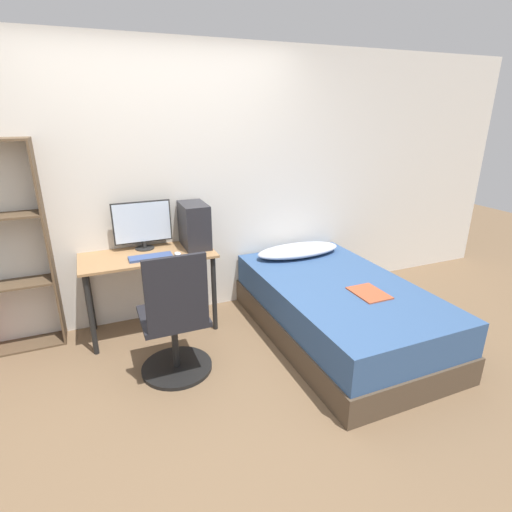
{
  "coord_description": "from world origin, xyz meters",
  "views": [
    {
      "loc": [
        -0.65,
        -2.25,
        1.92
      ],
      "look_at": [
        0.58,
        0.69,
        0.75
      ],
      "focal_mm": 28.0,
      "sensor_mm": 36.0,
      "label": 1
    }
  ],
  "objects": [
    {
      "name": "monitor",
      "position": [
        -0.26,
        1.29,
        0.97
      ],
      "size": [
        0.51,
        0.17,
        0.43
      ],
      "color": "black",
      "rests_on": "desk"
    },
    {
      "name": "bed",
      "position": [
        1.24,
        0.37,
        0.25
      ],
      "size": [
        1.18,
        2.03,
        0.51
      ],
      "color": "#4C3D2D",
      "rests_on": "ground_plane"
    },
    {
      "name": "wall_back",
      "position": [
        0.0,
        1.41,
        1.25
      ],
      "size": [
        8.0,
        0.05,
        2.5
      ],
      "color": "silver",
      "rests_on": "ground_plane"
    },
    {
      "name": "pillow",
      "position": [
        1.24,
        1.13,
        0.57
      ],
      "size": [
        0.89,
        0.36,
        0.11
      ],
      "color": "#B2B7C6",
      "rests_on": "bed"
    },
    {
      "name": "pc_tower",
      "position": [
        0.18,
        1.18,
        0.94
      ],
      "size": [
        0.22,
        0.37,
        0.4
      ],
      "color": "#232328",
      "rests_on": "desk"
    },
    {
      "name": "mouse",
      "position": [
        -0.02,
        1.02,
        0.75
      ],
      "size": [
        0.06,
        0.09,
        0.02
      ],
      "color": "silver",
      "rests_on": "desk"
    },
    {
      "name": "keyboard",
      "position": [
        -0.25,
        1.02,
        0.75
      ],
      "size": [
        0.36,
        0.13,
        0.02
      ],
      "color": "#33477A",
      "rests_on": "desk"
    },
    {
      "name": "desk",
      "position": [
        -0.26,
        1.12,
        0.62
      ],
      "size": [
        1.14,
        0.53,
        0.74
      ],
      "color": "#997047",
      "rests_on": "ground_plane"
    },
    {
      "name": "office_chair",
      "position": [
        -0.2,
        0.37,
        0.39
      ],
      "size": [
        0.55,
        0.55,
        1.02
      ],
      "color": "black",
      "rests_on": "ground_plane"
    },
    {
      "name": "magazine",
      "position": [
        1.34,
        0.1,
        0.52
      ],
      "size": [
        0.24,
        0.32,
        0.01
      ],
      "color": "#B24C2D",
      "rests_on": "bed"
    },
    {
      "name": "ground_plane",
      "position": [
        0.0,
        0.0,
        0.0
      ],
      "size": [
        14.0,
        14.0,
        0.0
      ],
      "primitive_type": "plane",
      "color": "brown"
    }
  ]
}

